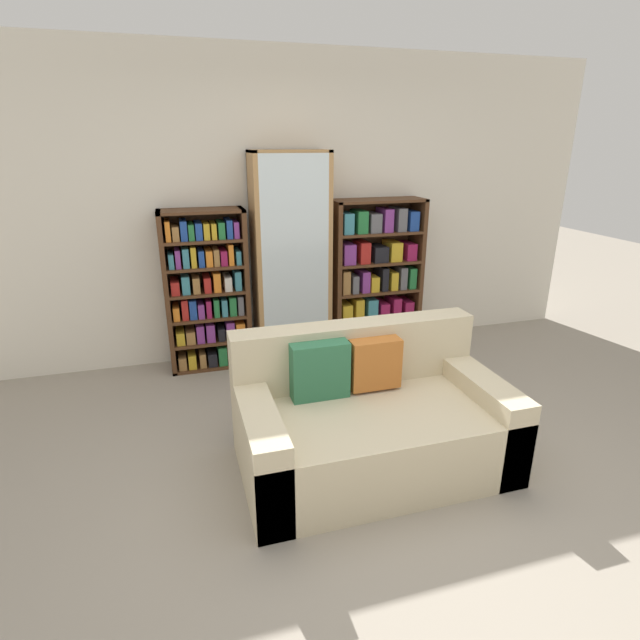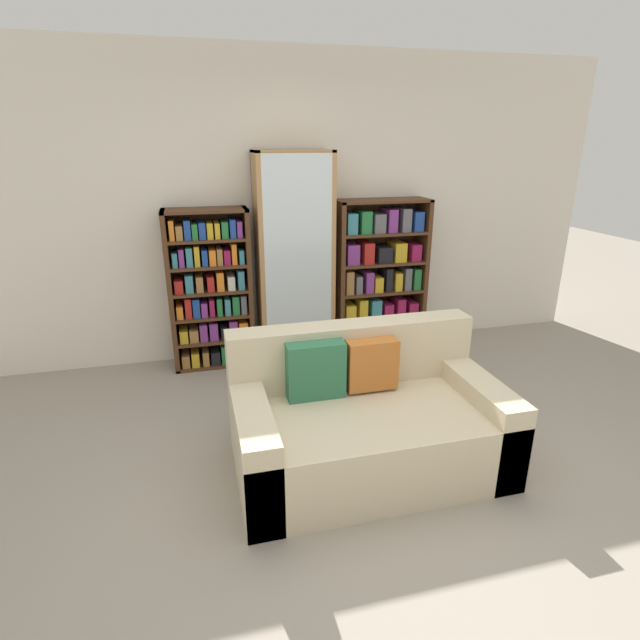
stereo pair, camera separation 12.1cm
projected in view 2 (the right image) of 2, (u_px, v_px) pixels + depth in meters
ground_plane at (381, 509)px, 2.79m from camera, size 16.00×16.00×0.00m
wall_back at (290, 210)px, 4.55m from camera, size 6.08×0.06×2.70m
couch at (365, 422)px, 3.09m from camera, size 1.62×0.93×0.84m
bookshelf_left at (211, 291)px, 4.40m from camera, size 0.72×0.32×1.41m
display_cabinet at (294, 260)px, 4.48m from camera, size 0.67×0.36×1.87m
bookshelf_right at (379, 278)px, 4.77m from camera, size 0.87×0.32×1.44m
wine_bottle at (406, 383)px, 3.94m from camera, size 0.08×0.08×0.34m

